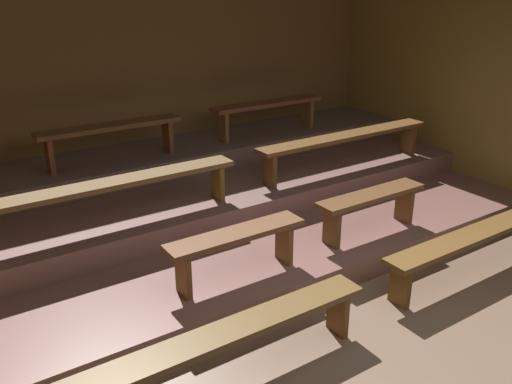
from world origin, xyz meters
The scene contains 14 objects.
ground centered at (0.00, 2.15, -0.04)m, with size 6.76×5.11×0.08m, color #7B604C.
wall_back centered at (0.00, 4.34, 1.32)m, with size 6.76×0.06×2.64m, color olive.
wall_right centered at (3.01, 2.15, 1.32)m, with size 0.06×5.11×2.64m, color olive.
platform_lower centered at (0.00, 2.73, 0.12)m, with size 5.96×3.16×0.24m, color #835850.
platform_middle centered at (0.00, 3.29, 0.36)m, with size 5.96×2.04×0.24m, color #855F58.
platform_upper centered at (0.00, 3.82, 0.59)m, with size 5.96×0.99×0.24m, color #715D56.
bench_floor_left centered at (-1.47, 0.74, 0.35)m, with size 2.49×0.25×0.42m.
bench_floor_right centered at (1.47, 0.74, 0.35)m, with size 2.49×0.25×0.42m.
bench_lower_left centered at (-0.76, 1.54, 0.56)m, with size 1.22×0.25×0.42m.
bench_lower_right centered at (0.76, 1.54, 0.56)m, with size 1.22×0.25×0.42m.
bench_middle_left centered at (-1.41, 2.61, 0.83)m, with size 2.41×0.25×0.42m.
bench_middle_right centered at (1.41, 2.61, 0.83)m, with size 2.41×0.25×0.42m.
bench_upper_left centered at (-1.02, 3.67, 1.05)m, with size 1.55×0.25×0.42m.
bench_upper_right centered at (1.02, 3.67, 1.05)m, with size 1.55×0.25×0.42m.
Camera 1 is at (-2.78, -1.78, 2.55)m, focal length 37.36 mm.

